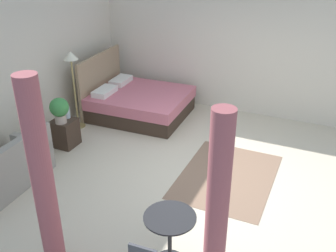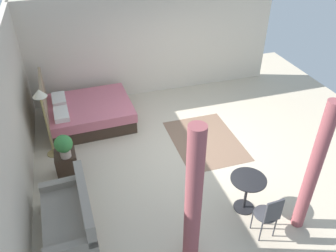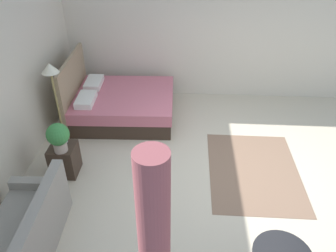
# 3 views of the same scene
# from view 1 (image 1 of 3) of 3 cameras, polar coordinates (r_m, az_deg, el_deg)

# --- Properties ---
(ground_plane) EXTENTS (8.65, 9.78, 0.02)m
(ground_plane) POSITION_cam_1_polar(r_m,az_deg,el_deg) (6.62, 4.62, -7.01)
(ground_plane) COLOR beige
(wall_back) EXTENTS (8.65, 0.12, 2.76)m
(wall_back) POSITION_cam_1_polar(r_m,az_deg,el_deg) (7.68, -19.69, 7.89)
(wall_back) COLOR beige
(wall_back) RESTS_ON ground
(wall_right) EXTENTS (0.12, 6.78, 2.76)m
(wall_right) POSITION_cam_1_polar(r_m,az_deg,el_deg) (8.55, 11.56, 10.71)
(wall_right) COLOR beige
(wall_right) RESTS_ON ground
(area_rug) EXTENTS (1.99, 1.47, 0.01)m
(area_rug) POSITION_cam_1_polar(r_m,az_deg,el_deg) (6.59, 8.64, -7.24)
(area_rug) COLOR #7F604C
(area_rug) RESTS_ON ground
(bed) EXTENTS (1.76, 2.05, 1.28)m
(bed) POSITION_cam_1_polar(r_m,az_deg,el_deg) (8.54, -4.45, 3.51)
(bed) COLOR #38281E
(bed) RESTS_ON ground
(couch) EXTENTS (1.58, 0.84, 0.84)m
(couch) POSITION_cam_1_polar(r_m,az_deg,el_deg) (6.64, -22.64, -6.15)
(couch) COLOR gray
(couch) RESTS_ON ground
(nightstand) EXTENTS (0.42, 0.40, 0.52)m
(nightstand) POSITION_cam_1_polar(r_m,az_deg,el_deg) (7.55, -14.79, -0.96)
(nightstand) COLOR #38281E
(nightstand) RESTS_ON ground
(potted_plant) EXTENTS (0.35, 0.35, 0.48)m
(potted_plant) POSITION_cam_1_polar(r_m,az_deg,el_deg) (7.24, -15.58, 2.43)
(potted_plant) COLOR tan
(potted_plant) RESTS_ON nightstand
(vase) EXTENTS (0.13, 0.13, 0.22)m
(vase) POSITION_cam_1_polar(r_m,az_deg,el_deg) (7.48, -14.60, 1.95)
(vase) COLOR silver
(vase) RESTS_ON nightstand
(floor_lamp) EXTENTS (0.28, 0.28, 1.59)m
(floor_lamp) POSITION_cam_1_polar(r_m,az_deg,el_deg) (7.87, -13.85, 8.30)
(floor_lamp) COLOR #99844C
(floor_lamp) RESTS_ON ground
(balcony_table) EXTENTS (0.62, 0.62, 0.70)m
(balcony_table) POSITION_cam_1_polar(r_m,az_deg,el_deg) (4.75, 0.27, -15.08)
(balcony_table) COLOR black
(balcony_table) RESTS_ON ground
(curtain_left) EXTENTS (0.20, 0.20, 2.43)m
(curtain_left) POSITION_cam_1_polar(r_m,az_deg,el_deg) (3.67, 6.96, -15.08)
(curtain_left) COLOR #994C51
(curtain_left) RESTS_ON ground
(curtain_right) EXTENTS (0.25, 0.25, 2.43)m
(curtain_right) POSITION_cam_1_polar(r_m,az_deg,el_deg) (4.48, -17.83, -7.63)
(curtain_right) COLOR #994C51
(curtain_right) RESTS_ON ground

